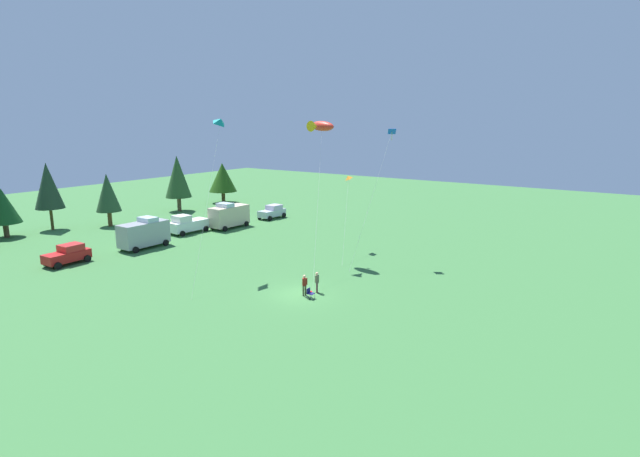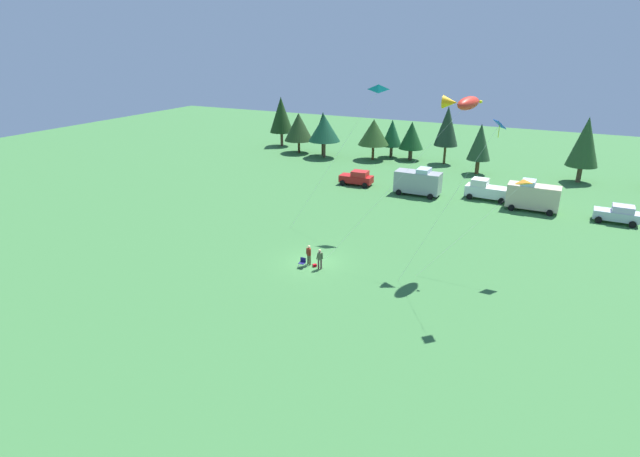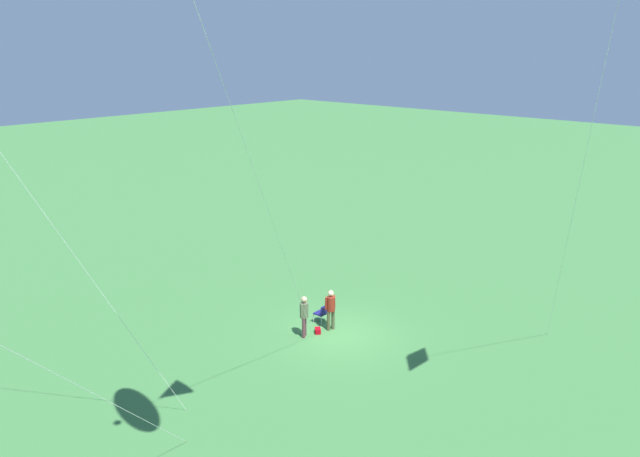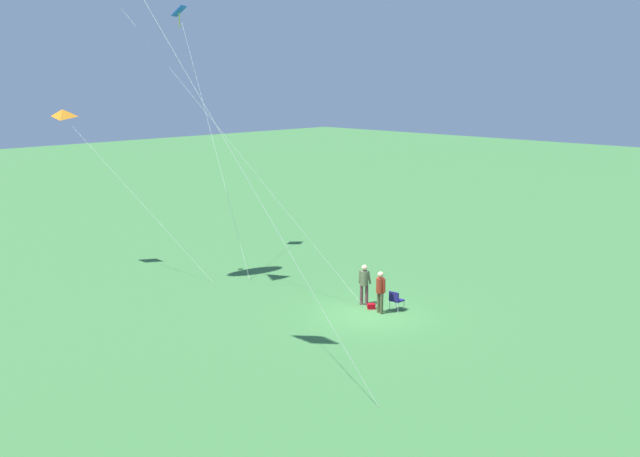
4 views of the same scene
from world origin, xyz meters
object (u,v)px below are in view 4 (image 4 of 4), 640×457
object	(u,v)px
folding_chair	(396,299)
backpack_on_grass	(371,306)
kite_diamond_blue	(182,24)
person_spectator	(380,289)
person_kite_flyer	(364,281)
kite_delta_orange	(63,114)

from	to	relation	value
folding_chair	backpack_on_grass	distance (m)	1.08
kite_diamond_blue	backpack_on_grass	bearing A→B (deg)	179.10
folding_chair	kite_diamond_blue	xyz separation A→B (m)	(13.73, 0.33, 11.53)
backpack_on_grass	kite_diamond_blue	bearing A→B (deg)	-0.90
folding_chair	person_spectator	xyz separation A→B (m)	(0.24, 0.70, 0.53)
person_spectator	folding_chair	bearing A→B (deg)	-2.33
person_spectator	person_kite_flyer	bearing A→B (deg)	89.31
backpack_on_grass	kite_delta_orange	distance (m)	17.43
person_kite_flyer	folding_chair	bearing A→B (deg)	-109.39
backpack_on_grass	kite_delta_orange	bearing A→B (deg)	20.86
person_kite_flyer	backpack_on_grass	distance (m)	1.10
folding_chair	kite_diamond_blue	bearing A→B (deg)	88.45
backpack_on_grass	person_kite_flyer	bearing A→B (deg)	-20.09
person_spectator	kite_diamond_blue	world-z (taller)	kite_diamond_blue
person_kite_flyer	person_spectator	bearing A→B (deg)	-139.40
person_spectator	kite_diamond_blue	distance (m)	17.40
kite_delta_orange	backpack_on_grass	bearing A→B (deg)	-159.14
backpack_on_grass	kite_delta_orange	size ratio (longest dim) A/B	0.04
person_kite_flyer	kite_delta_orange	distance (m)	16.62
kite_diamond_blue	kite_delta_orange	xyz separation A→B (m)	(1.79, 5.79, -4.32)
backpack_on_grass	kite_diamond_blue	xyz separation A→B (m)	(12.87, -0.20, 11.91)
backpack_on_grass	kite_diamond_blue	distance (m)	17.53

